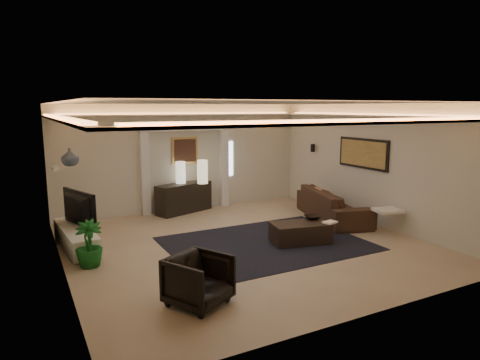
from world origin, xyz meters
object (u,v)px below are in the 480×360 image
console (184,198)px  coffee_table (300,233)px  armchair (199,280)px  sofa (333,205)px

console → coffee_table: 3.85m
coffee_table → armchair: 3.40m
console → armchair: console is taller
sofa → coffee_table: sofa is taller
sofa → armchair: sofa is taller
console → armchair: size_ratio=1.97×
armchair → sofa: bearing=2.1°
coffee_table → armchair: armchair is taller
sofa → coffee_table: 2.22m
console → sofa: size_ratio=0.61×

